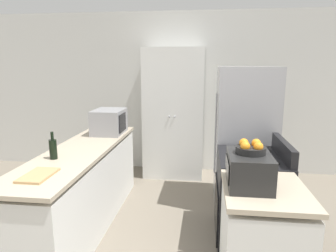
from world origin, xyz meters
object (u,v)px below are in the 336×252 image
(refrigerator, at_px, (244,138))
(fruit_bowl, at_px, (251,148))
(wine_bottle, at_px, (53,149))
(toaster_oven, at_px, (249,169))
(pantry_cabinet, at_px, (174,114))
(stove, at_px, (250,198))
(microwave, at_px, (109,122))

(refrigerator, relative_size, fruit_bowl, 8.06)
(wine_bottle, height_order, toaster_oven, wine_bottle)
(wine_bottle, distance_m, fruit_bowl, 1.81)
(pantry_cabinet, height_order, fruit_bowl, pantry_cabinet)
(stove, distance_m, refrigerator, 0.93)
(refrigerator, height_order, toaster_oven, refrigerator)
(stove, relative_size, fruit_bowl, 4.85)
(stove, bearing_deg, wine_bottle, -170.36)
(fruit_bowl, bearing_deg, toaster_oven, -124.60)
(microwave, height_order, toaster_oven, microwave)
(wine_bottle, height_order, fruit_bowl, fruit_bowl)
(microwave, distance_m, toaster_oven, 2.17)
(stove, height_order, fruit_bowl, fruit_bowl)
(refrigerator, distance_m, microwave, 1.73)
(stove, bearing_deg, pantry_cabinet, 118.55)
(wine_bottle, bearing_deg, pantry_cabinet, 65.89)
(pantry_cabinet, bearing_deg, fruit_bowl, -71.71)
(microwave, distance_m, wine_bottle, 1.12)
(microwave, height_order, fruit_bowl, fruit_bowl)
(pantry_cabinet, height_order, refrigerator, pantry_cabinet)
(refrigerator, distance_m, fruit_bowl, 1.59)
(toaster_oven, height_order, fruit_bowl, fruit_bowl)
(wine_bottle, bearing_deg, refrigerator, 30.93)
(pantry_cabinet, distance_m, stove, 2.07)
(pantry_cabinet, distance_m, microwave, 1.22)
(refrigerator, xyz_separation_m, wine_bottle, (-1.91, -1.14, 0.12))
(stove, bearing_deg, refrigerator, 88.17)
(stove, relative_size, refrigerator, 0.60)
(microwave, xyz_separation_m, fruit_bowl, (1.56, -1.51, 0.13))
(wine_bottle, xyz_separation_m, fruit_bowl, (1.75, -0.41, 0.18))
(wine_bottle, distance_m, toaster_oven, 1.79)
(wine_bottle, bearing_deg, stove, 9.64)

